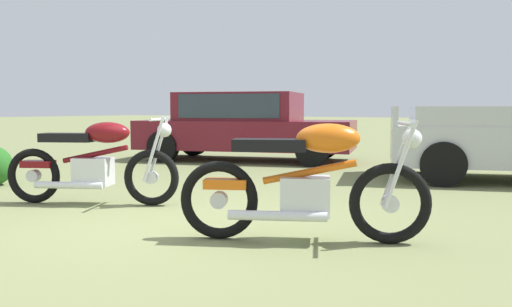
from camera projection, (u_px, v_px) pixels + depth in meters
The scene contains 4 objects.
ground_plane at pixel (167, 224), 5.06m from camera, with size 120.00×120.00×0.00m, color olive.
motorcycle_maroon at pixel (93, 163), 6.06m from camera, with size 1.90×1.12×1.02m.
motorcycle_orange at pixel (306, 183), 4.36m from camera, with size 1.92×1.12×1.02m.
car_burgundy at pixel (244, 123), 11.20m from camera, with size 4.81×3.03×1.43m.
Camera 1 is at (3.36, -3.78, 1.10)m, focal length 37.16 mm.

